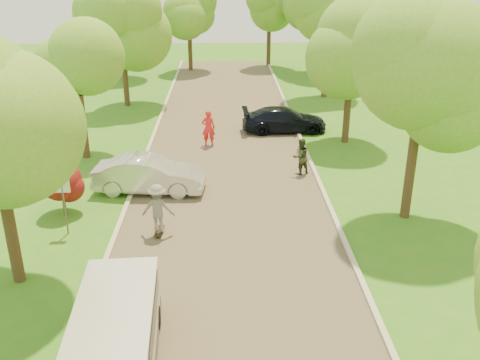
{
  "coord_description": "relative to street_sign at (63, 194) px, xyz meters",
  "views": [
    {
      "loc": [
        -0.11,
        -13.26,
        9.26
      ],
      "look_at": [
        0.47,
        5.71,
        1.3
      ],
      "focal_mm": 40.0,
      "sensor_mm": 36.0,
      "label": 1
    }
  ],
  "objects": [
    {
      "name": "street_sign",
      "position": [
        0.0,
        0.0,
        0.0
      ],
      "size": [
        0.55,
        0.06,
        2.17
      ],
      "color": "#59595E",
      "rests_on": "ground"
    },
    {
      "name": "tree_bg_a",
      "position": [
        -2.98,
        26.0,
        3.75
      ],
      "size": [
        5.12,
        5.0,
        7.72
      ],
      "color": "#382619",
      "rests_on": "ground"
    },
    {
      "name": "person_olive",
      "position": [
        9.14,
        5.45,
        -0.72
      ],
      "size": [
        1.02,
        0.94,
        1.69
      ],
      "primitive_type": "imported",
      "rotation": [
        0.0,
        0.0,
        3.59
      ],
      "color": "#2F3721",
      "rests_on": "ground"
    },
    {
      "name": "tree_r_far",
      "position": [
        13.03,
        20.0,
        4.27
      ],
      "size": [
        5.33,
        5.2,
        8.34
      ],
      "color": "#382619",
      "rests_on": "ground"
    },
    {
      "name": "tree_bg_b",
      "position": [
        14.02,
        28.0,
        3.97
      ],
      "size": [
        5.12,
        5.0,
        7.95
      ],
      "color": "#382619",
      "rests_on": "ground"
    },
    {
      "name": "tree_r_midb",
      "position": [
        12.4,
        10.0,
        3.32
      ],
      "size": [
        4.51,
        4.4,
        7.01
      ],
      "color": "#382619",
      "rests_on": "ground"
    },
    {
      "name": "red_shrub",
      "position": [
        -0.5,
        1.5,
        -0.47
      ],
      "size": [
        1.7,
        1.7,
        1.95
      ],
      "color": "#382619",
      "rests_on": "ground"
    },
    {
      "name": "road",
      "position": [
        5.8,
        4.0,
        -1.56
      ],
      "size": [
        8.0,
        60.0,
        0.01
      ],
      "primitive_type": "cube",
      "color": "#4C4438",
      "rests_on": "ground"
    },
    {
      "name": "minivan",
      "position": [
        3.06,
        -7.0,
        -0.64
      ],
      "size": [
        2.12,
        4.82,
        1.76
      ],
      "rotation": [
        0.0,
        0.0,
        0.06
      ],
      "color": "silver",
      "rests_on": "ground"
    },
    {
      "name": "tree_r_mida",
      "position": [
        12.82,
        1.0,
        3.97
      ],
      "size": [
        5.13,
        5.0,
        7.95
      ],
      "color": "#382619",
      "rests_on": "ground"
    },
    {
      "name": "tree_bg_c",
      "position": [
        3.01,
        30.0,
        3.46
      ],
      "size": [
        4.92,
        4.8,
        7.33
      ],
      "color": "#382619",
      "rests_on": "ground"
    },
    {
      "name": "curb_left",
      "position": [
        1.75,
        4.0,
        -1.5
      ],
      "size": [
        0.18,
        60.0,
        0.12
      ],
      "primitive_type": "cube",
      "color": "#B2AD9E",
      "rests_on": "ground"
    },
    {
      "name": "longboard",
      "position": [
        3.3,
        -0.12,
        -1.46
      ],
      "size": [
        0.3,
        0.93,
        0.11
      ],
      "rotation": [
        0.0,
        0.0,
        3.09
      ],
      "color": "black",
      "rests_on": "ground"
    },
    {
      "name": "curb_right",
      "position": [
        9.85,
        4.0,
        -1.5
      ],
      "size": [
        0.18,
        60.0,
        0.12
      ],
      "primitive_type": "cube",
      "color": "#B2AD9E",
      "rests_on": "ground"
    },
    {
      "name": "tree_bg_d",
      "position": [
        10.02,
        32.0,
        3.75
      ],
      "size": [
        5.12,
        5.0,
        7.72
      ],
      "color": "#382619",
      "rests_on": "ground"
    },
    {
      "name": "ground",
      "position": [
        5.8,
        -4.0,
        -1.56
      ],
      "size": [
        100.0,
        100.0,
        0.0
      ],
      "primitive_type": "plane",
      "color": "#30751C",
      "rests_on": "ground"
    },
    {
      "name": "person_striped",
      "position": [
        4.86,
        9.6,
        -0.61
      ],
      "size": [
        0.72,
        0.49,
        1.91
      ],
      "primitive_type": "imported",
      "rotation": [
        0.0,
        0.0,
        3.1
      ],
      "color": "red",
      "rests_on": "ground"
    },
    {
      "name": "tree_l_far",
      "position": [
        -0.59,
        18.0,
        3.9
      ],
      "size": [
        4.92,
        4.8,
        7.79
      ],
      "color": "#382619",
      "rests_on": "ground"
    },
    {
      "name": "tree_l_midb",
      "position": [
        -1.01,
        8.0,
        3.02
      ],
      "size": [
        4.3,
        4.2,
        6.62
      ],
      "color": "#382619",
      "rests_on": "ground"
    },
    {
      "name": "dark_sedan",
      "position": [
        9.1,
        11.96,
        -0.87
      ],
      "size": [
        4.83,
        2.12,
        1.38
      ],
      "primitive_type": "imported",
      "rotation": [
        0.0,
        0.0,
        1.61
      ],
      "color": "black",
      "rests_on": "ground"
    },
    {
      "name": "skateboarder",
      "position": [
        3.3,
        -0.12,
        -0.55
      ],
      "size": [
        1.2,
        0.73,
        1.8
      ],
      "primitive_type": "imported",
      "rotation": [
        0.0,
        0.0,
        3.09
      ],
      "color": "slate",
      "rests_on": "longboard"
    },
    {
      "name": "silver_sedan",
      "position": [
        2.5,
        3.68,
        -0.8
      ],
      "size": [
        4.78,
        2.03,
        1.53
      ],
      "primitive_type": "imported",
      "rotation": [
        0.0,
        0.0,
        1.48
      ],
      "color": "silver",
      "rests_on": "ground"
    }
  ]
}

